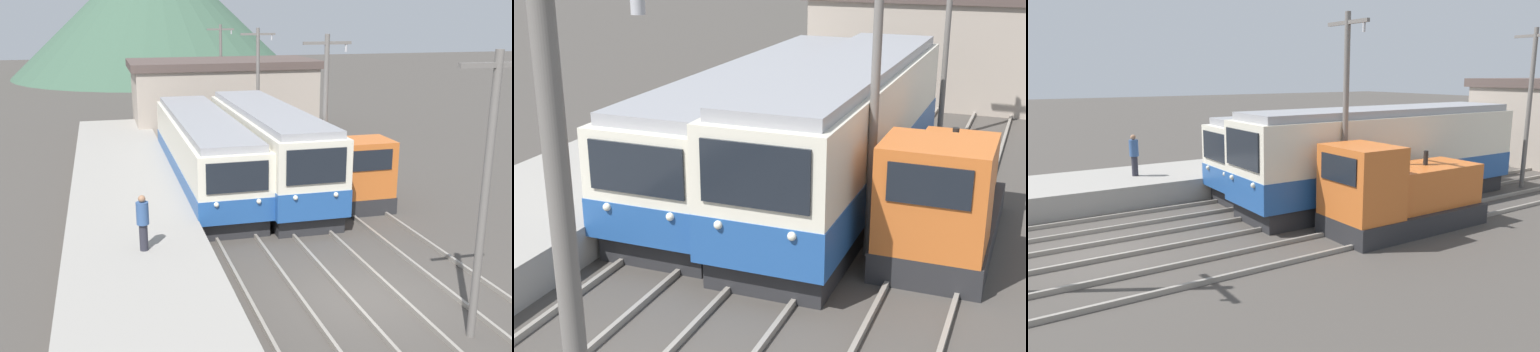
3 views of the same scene
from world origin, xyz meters
The scene contains 11 objects.
ground_plane centered at (0.00, 0.00, 0.00)m, with size 200.00×200.00×0.00m, color #47423D.
platform_left centered at (-6.25, 0.00, 0.47)m, with size 4.50×54.00×0.93m, color gray.
track_left centered at (-2.60, 0.00, 0.07)m, with size 1.54×60.00×0.14m.
track_center centered at (0.20, 0.00, 0.07)m, with size 1.54×60.00×0.14m.
track_right centered at (3.20, 0.00, 0.07)m, with size 1.54×60.00×0.14m.
commuter_train_left centered at (-2.60, 12.29, 1.61)m, with size 2.84×14.37×3.46m.
commuter_train_center centered at (0.20, 11.25, 1.79)m, with size 2.84×12.94×3.88m.
shunting_locomotive centered at (3.20, 9.14, 1.21)m, with size 2.40×5.82×3.00m.
catenary_mast_mid centered at (1.71, 8.02, 3.92)m, with size 2.00×0.20×7.19m.
catenary_mast_far centered at (1.71, 18.66, 3.92)m, with size 2.00×0.20×7.19m.
person_on_platform centered at (-6.06, 2.97, 1.89)m, with size 0.38×0.38×1.76m.
Camera 3 is at (14.89, -2.83, 5.20)m, focal length 35.00 mm.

